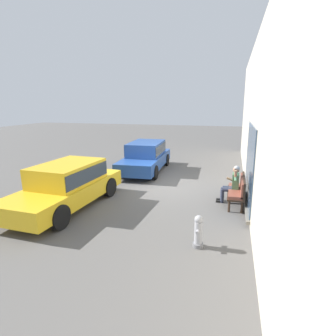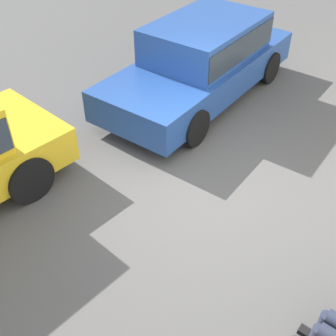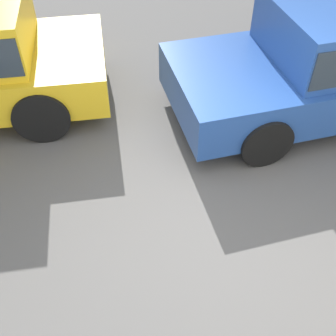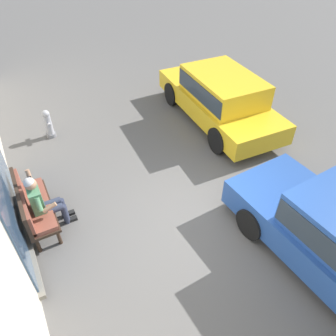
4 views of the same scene
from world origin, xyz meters
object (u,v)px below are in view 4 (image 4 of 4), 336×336
at_px(person_on_phone, 43,201).
at_px(fire_hydrant, 48,124).
at_px(parked_car_mid, 220,96).
at_px(bench, 31,205).

xyz_separation_m(person_on_phone, fire_hydrant, (3.16, -0.74, -0.30)).
xyz_separation_m(person_on_phone, parked_car_mid, (1.67, -5.27, 0.11)).
height_order(bench, parked_car_mid, parked_car_mid).
xyz_separation_m(bench, fire_hydrant, (3.01, -0.96, -0.16)).
relative_size(person_on_phone, parked_car_mid, 0.29).
bearing_deg(parked_car_mid, fire_hydrant, 71.77).
distance_m(bench, person_on_phone, 0.30).
bearing_deg(fire_hydrant, parked_car_mid, -108.23).
bearing_deg(fire_hydrant, bench, 162.24).
bearing_deg(person_on_phone, parked_car_mid, -72.40).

